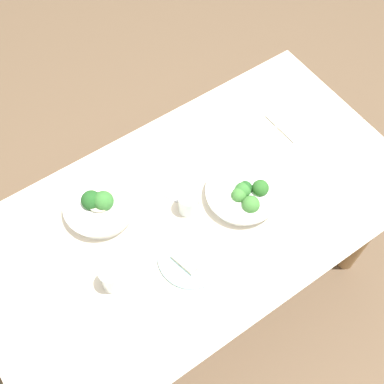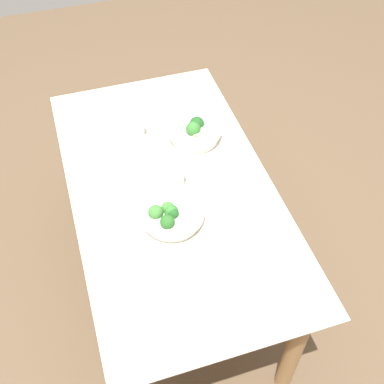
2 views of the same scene
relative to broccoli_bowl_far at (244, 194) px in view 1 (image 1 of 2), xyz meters
name	(u,v)px [view 1 (image 1 of 2)]	position (x,y,z in m)	size (l,w,h in m)	color
ground_plane	(194,285)	(0.16, -0.05, -0.75)	(6.00, 6.00, 0.00)	brown
dining_table	(195,227)	(0.16, -0.05, -0.14)	(1.49, 0.81, 0.72)	beige
broccoli_bowl_far	(244,194)	(0.00, 0.00, 0.00)	(0.25, 0.25, 0.08)	white
broccoli_bowl_near	(100,205)	(0.42, -0.23, 0.01)	(0.24, 0.24, 0.10)	white
bread_side_plate	(192,256)	(0.26, 0.08, -0.02)	(0.22, 0.22, 0.03)	#99C6D1
water_glass_center	(189,202)	(0.17, -0.07, 0.01)	(0.07, 0.07, 0.08)	silver
water_glass_side	(112,277)	(0.51, 0.01, 0.02)	(0.07, 0.07, 0.10)	silver
fork_by_far_bowl	(142,256)	(0.39, -0.01, -0.03)	(0.09, 0.02, 0.00)	#B7B7BC
fork_by_near_bowl	(166,196)	(0.21, -0.16, -0.03)	(0.06, 0.09, 0.00)	#B7B7BC
table_knife_left	(270,144)	(-0.22, -0.13, -0.03)	(0.19, 0.01, 0.00)	#B7B7BC
napkin_folded_upper	(296,118)	(-0.37, -0.16, -0.03)	(0.18, 0.16, 0.01)	#B1A997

